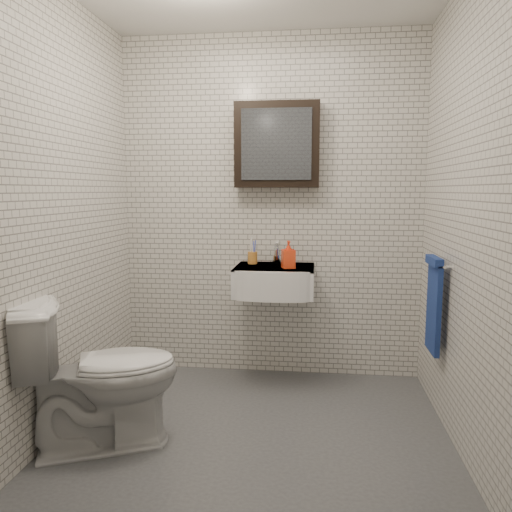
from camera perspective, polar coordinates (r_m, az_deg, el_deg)
The scene contains 9 objects.
ground at distance 3.03m, azimuth -0.21°, elevation -19.47°, with size 2.20×2.00×0.01m, color #46484D.
room_shell at distance 2.70m, azimuth -0.23°, elevation 9.34°, with size 2.22×2.02×2.51m.
washbasin at distance 3.48m, azimuth 2.09°, elevation -2.81°, with size 0.55×0.50×0.20m.
faucet at distance 3.65m, azimuth 2.36°, elevation 0.23°, with size 0.06×0.20×0.15m.
mirror_cabinet at distance 3.63m, azimuth 2.42°, elevation 12.55°, with size 0.60×0.15×0.60m.
towel_rail at distance 3.18m, azimuth 19.68°, elevation -4.83°, with size 0.09×0.30×0.58m.
toothbrush_cup at distance 3.63m, azimuth -0.40°, elevation -0.13°, with size 0.09×0.09×0.19m.
soap_bottle at distance 3.42m, azimuth 3.73°, elevation 0.17°, with size 0.08×0.09×0.19m, color orange.
toilet at distance 2.86m, azimuth -17.34°, elevation -12.61°, with size 0.46×0.81×0.82m, color white.
Camera 1 is at (0.33, -2.68, 1.38)m, focal length 35.00 mm.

